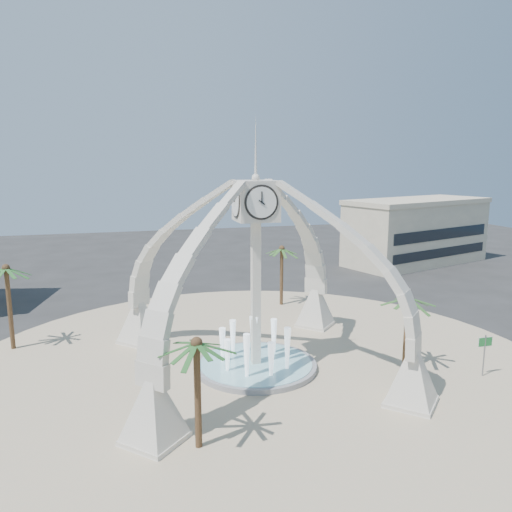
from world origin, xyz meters
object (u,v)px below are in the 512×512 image
object	(u,v)px
clock_tower	(256,273)
fountain	(256,365)
palm_west	(6,270)
palm_south	(197,345)
palm_north	(282,249)
palm_east	(408,299)
street_sign	(485,347)

from	to	relation	value
clock_tower	fountain	size ratio (longest dim) A/B	2.24
palm_west	palm_south	bearing A→B (deg)	-55.91
fountain	clock_tower	bearing A→B (deg)	-90.00
palm_north	palm_east	bearing A→B (deg)	-79.32
clock_tower	palm_east	size ratio (longest dim) A/B	3.26
palm_west	clock_tower	bearing A→B (deg)	-26.72
clock_tower	palm_south	world-z (taller)	clock_tower
fountain	palm_east	size ratio (longest dim) A/B	1.45
palm_north	palm_south	distance (m)	24.65
clock_tower	fountain	world-z (taller)	clock_tower
clock_tower	street_sign	xyz separation A→B (m)	(13.53, -5.05, -4.50)
palm_north	palm_south	xyz separation A→B (m)	(-11.40, -21.85, -0.20)
fountain	palm_north	distance (m)	15.92
clock_tower	street_sign	world-z (taller)	clock_tower
palm_east	palm_north	size ratio (longest dim) A/B	0.90
palm_south	palm_north	bearing A→B (deg)	62.45
palm_east	palm_south	xyz separation A→B (m)	(-14.48, -5.49, 0.39)
street_sign	palm_west	bearing A→B (deg)	157.80
palm_east	palm_north	world-z (taller)	palm_north
street_sign	palm_south	bearing A→B (deg)	-168.78
clock_tower	fountain	bearing A→B (deg)	90.00
palm_west	palm_south	xyz separation A→B (m)	(11.00, -16.25, -0.76)
palm_north	street_sign	bearing A→B (deg)	-68.95
clock_tower	palm_north	size ratio (longest dim) A/B	2.93
clock_tower	palm_west	world-z (taller)	clock_tower
palm_north	street_sign	xyz separation A→B (m)	(7.21, -18.74, -3.40)
clock_tower	palm_south	bearing A→B (deg)	-121.92
fountain	palm_south	world-z (taller)	palm_south
street_sign	clock_tower	bearing A→B (deg)	161.28
palm_east	palm_south	size ratio (longest dim) A/B	0.93
palm_west	palm_east	bearing A→B (deg)	-22.90
palm_west	palm_north	size ratio (longest dim) A/B	1.09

